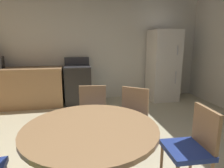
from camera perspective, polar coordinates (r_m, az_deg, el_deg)
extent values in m
cube|color=beige|center=(5.01, -6.76, 10.88)|extent=(6.08, 0.12, 2.70)
cube|color=#9E754C|center=(4.89, -26.45, -1.04)|extent=(2.07, 0.60, 0.90)
cube|color=black|center=(4.71, -10.03, -0.39)|extent=(0.60, 0.60, 0.90)
cube|color=#38383D|center=(4.63, -10.24, 5.17)|extent=(0.60, 0.60, 0.02)
cube|color=#38383D|center=(4.90, -10.34, 6.74)|extent=(0.60, 0.04, 0.18)
cube|color=silver|center=(5.08, 14.83, 5.26)|extent=(0.68, 0.66, 1.76)
cylinder|color=#B2B2B7|center=(4.83, 18.80, 9.42)|extent=(0.02, 0.02, 0.22)
cylinder|color=#B2B2B7|center=(4.90, 18.27, 1.83)|extent=(0.02, 0.02, 0.30)
cylinder|color=#9E754C|center=(1.93, -6.05, -23.15)|extent=(0.14, 0.14, 0.72)
cylinder|color=#9E754C|center=(1.74, -6.34, -12.91)|extent=(1.18, 1.18, 0.04)
cylinder|color=#9E754C|center=(2.52, 7.36, -17.89)|extent=(0.03, 0.03, 0.43)
cylinder|color=#9E754C|center=(2.63, 0.10, -16.31)|extent=(0.03, 0.03, 0.43)
cylinder|color=#9E754C|center=(2.80, 9.82, -14.63)|extent=(0.03, 0.03, 0.43)
cylinder|color=#9E754C|center=(2.91, 3.24, -13.41)|extent=(0.03, 0.03, 0.43)
cube|color=navy|center=(2.61, 5.23, -10.93)|extent=(0.56, 0.56, 0.05)
cube|color=#9E754C|center=(2.69, 6.77, -5.43)|extent=(0.32, 0.26, 0.42)
cylinder|color=#9E754C|center=(2.65, -1.79, -16.13)|extent=(0.03, 0.03, 0.43)
cylinder|color=#9E754C|center=(2.66, -9.44, -16.22)|extent=(0.03, 0.03, 0.43)
cylinder|color=#9E754C|center=(2.95, -2.14, -12.97)|extent=(0.03, 0.03, 0.43)
cylinder|color=#9E754C|center=(2.96, -8.91, -13.06)|extent=(0.03, 0.03, 0.43)
cube|color=navy|center=(2.70, -5.68, -10.09)|extent=(0.44, 0.44, 0.05)
cube|color=#9E754C|center=(2.80, -5.72, -4.70)|extent=(0.38, 0.08, 0.42)
cylinder|color=#9E754C|center=(2.30, 14.40, -21.48)|extent=(0.03, 0.03, 0.43)
cylinder|color=#9E754C|center=(2.44, 22.28, -19.93)|extent=(0.03, 0.03, 0.43)
cube|color=navy|center=(2.11, 21.09, -17.69)|extent=(0.42, 0.42, 0.05)
cube|color=#9E754C|center=(2.11, 25.90, -11.80)|extent=(0.05, 0.38, 0.42)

